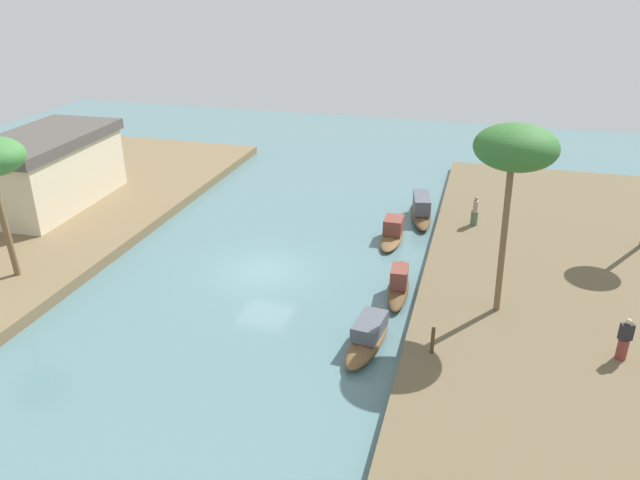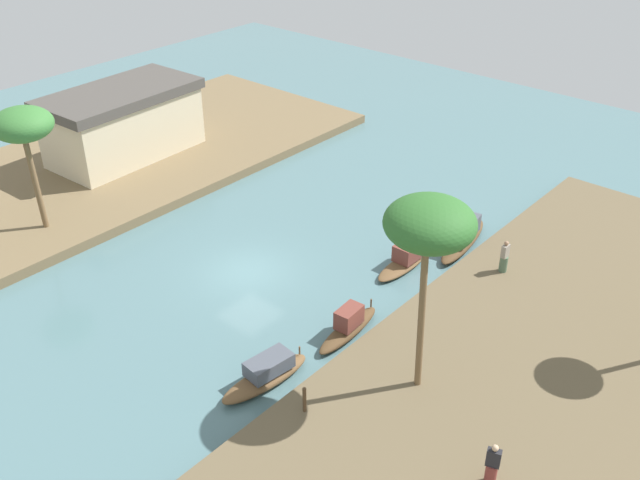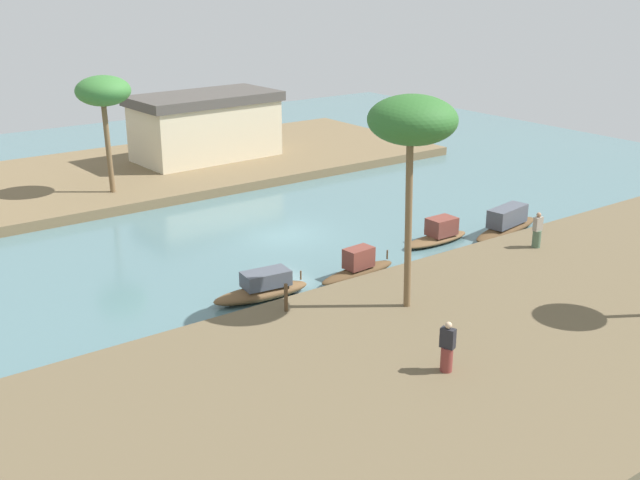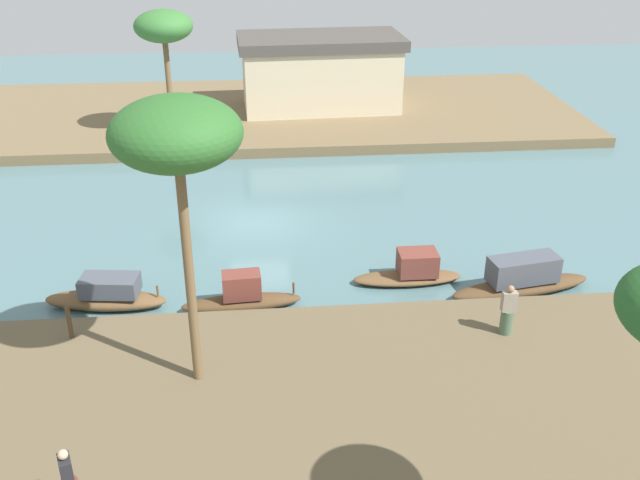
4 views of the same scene
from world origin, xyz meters
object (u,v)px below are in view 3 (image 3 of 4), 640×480
object	(u,v)px
sampan_with_red_awning	(438,234)
person_by_mooring	(447,350)
person_on_near_bank	(537,232)
palm_tree_right_tall	(103,92)
palm_tree_left_near	(412,122)
sampan_downstream_large	(358,268)
riverside_building	(205,125)
sampan_upstream_small	(507,224)
sampan_with_tall_canopy	(263,288)
mooring_post	(286,298)

from	to	relation	value
sampan_with_red_awning	person_by_mooring	distance (m)	13.55
person_on_near_bank	palm_tree_right_tall	size ratio (longest dim) A/B	0.25
person_by_mooring	palm_tree_left_near	xyz separation A→B (m)	(2.36, 4.44, 6.04)
sampan_downstream_large	riverside_building	distance (m)	21.85
sampan_upstream_small	riverside_building	world-z (taller)	riverside_building
sampan_with_tall_canopy	person_by_mooring	xyz separation A→B (m)	(0.91, -9.06, 0.81)
palm_tree_right_tall	riverside_building	world-z (taller)	palm_tree_right_tall
sampan_downstream_large	mooring_post	distance (m)	5.36
palm_tree_right_tall	mooring_post	bearing A→B (deg)	-93.55
palm_tree_right_tall	riverside_building	xyz separation A→B (m)	(8.24, 4.20, -3.36)
mooring_post	palm_tree_right_tall	distance (m)	19.72
sampan_with_red_awning	palm_tree_right_tall	xyz separation A→B (m)	(-9.63, 15.85, 5.59)
person_on_near_bank	mooring_post	xyz separation A→B (m)	(-12.77, 0.91, -0.16)
palm_tree_left_near	riverside_building	distance (m)	26.42
sampan_with_red_awning	riverside_building	distance (m)	20.22
sampan_with_tall_canopy	sampan_with_red_awning	distance (m)	10.28
sampan_downstream_large	sampan_with_tall_canopy	world-z (taller)	sampan_downstream_large
sampan_upstream_small	person_on_near_bank	world-z (taller)	person_on_near_bank
mooring_post	riverside_building	xyz separation A→B (m)	(9.43, 23.25, 1.59)
sampan_with_red_awning	palm_tree_left_near	world-z (taller)	palm_tree_left_near
person_by_mooring	mooring_post	distance (m)	6.76
sampan_with_red_awning	person_on_near_bank	world-z (taller)	person_on_near_bank
palm_tree_right_tall	sampan_upstream_small	bearing A→B (deg)	-52.09
sampan_with_red_awning	palm_tree_left_near	distance (m)	11.16
sampan_downstream_large	sampan_with_tall_canopy	size ratio (longest dim) A/B	0.97
sampan_with_tall_canopy	sampan_upstream_small	xyz separation A→B (m)	(13.80, -0.35, 0.09)
person_on_near_bank	riverside_building	size ratio (longest dim) A/B	0.17
sampan_with_red_awning	mooring_post	xyz separation A→B (m)	(-10.81, -3.20, 0.64)
sampan_upstream_small	palm_tree_right_tall	size ratio (longest dim) A/B	0.81
palm_tree_left_near	palm_tree_right_tall	xyz separation A→B (m)	(-2.65, 21.20, -1.28)
person_by_mooring	palm_tree_right_tall	bearing A→B (deg)	161.23
sampan_downstream_large	sampan_with_tall_canopy	xyz separation A→B (m)	(-4.39, 0.50, -0.01)
sampan_with_red_awning	riverside_building	size ratio (longest dim) A/B	0.39
sampan_with_red_awning	person_on_near_bank	size ratio (longest dim) A/B	2.36
riverside_building	sampan_upstream_small	bearing A→B (deg)	-79.42
palm_tree_right_tall	riverside_building	size ratio (longest dim) A/B	0.66
person_on_near_bank	person_by_mooring	distance (m)	12.65
person_by_mooring	palm_tree_right_tall	distance (m)	26.08
sampan_with_tall_canopy	mooring_post	world-z (taller)	mooring_post
sampan_downstream_large	person_by_mooring	world-z (taller)	person_by_mooring
sampan_with_tall_canopy	palm_tree_left_near	world-z (taller)	palm_tree_left_near
sampan_with_red_awning	palm_tree_right_tall	world-z (taller)	palm_tree_right_tall
sampan_downstream_large	sampan_upstream_small	xyz separation A→B (m)	(9.41, 0.15, 0.08)
sampan_upstream_small	riverside_building	size ratio (longest dim) A/B	0.53
sampan_downstream_large	person_on_near_bank	distance (m)	8.37
mooring_post	riverside_building	distance (m)	25.14
riverside_building	person_by_mooring	bearing A→B (deg)	-107.49
sampan_upstream_small	sampan_with_red_awning	distance (m)	3.71
mooring_post	sampan_with_red_awning	bearing A→B (deg)	16.48
person_by_mooring	palm_tree_right_tall	size ratio (longest dim) A/B	0.26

